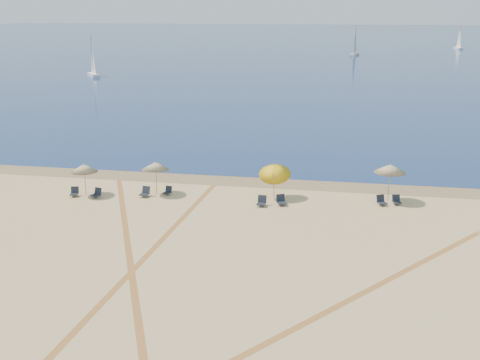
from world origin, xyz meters
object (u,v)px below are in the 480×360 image
object	(u,v)px
chair_7	(281,200)
chair_5	(168,191)
umbrella_1	(84,168)
chair_2	(75,192)
chair_8	(381,201)
sailboat_0	(355,46)
sailboat_1	(93,64)
sailboat_2	(459,42)
umbrella_3	(275,171)
chair_3	(97,193)
chair_4	(145,192)
chair_6	(262,201)
umbrella_2	(155,166)
umbrella_4	(390,168)
chair_9	(397,200)

from	to	relation	value
chair_7	chair_5	bearing A→B (deg)	150.17
umbrella_1	chair_2	size ratio (longest dim) A/B	3.13
chair_8	sailboat_0	size ratio (longest dim) A/B	0.10
sailboat_1	sailboat_2	xyz separation A→B (m)	(81.82, 87.94, 0.00)
umbrella_3	chair_7	distance (m)	2.19
chair_2	chair_3	xyz separation A→B (m)	(1.64, 0.02, 0.00)
umbrella_3	chair_4	xyz separation A→B (m)	(-8.88, -1.20, -1.64)
chair_7	sailboat_1	size ratio (longest dim) A/B	0.11
chair_4	sailboat_2	world-z (taller)	sailboat_2
chair_8	chair_5	bearing A→B (deg)	156.68
chair_6	umbrella_2	bearing A→B (deg)	173.99
umbrella_3	sailboat_0	world-z (taller)	sailboat_0
chair_6	sailboat_1	xyz separation A→B (m)	(-41.43, 67.04, 1.98)
chair_6	chair_8	size ratio (longest dim) A/B	0.87
chair_8	sailboat_2	size ratio (longest dim) A/B	0.11
umbrella_1	chair_6	bearing A→B (deg)	-0.79
chair_2	chair_6	distance (m)	13.13
umbrella_2	umbrella_4	bearing A→B (deg)	4.19
chair_8	sailboat_0	bearing A→B (deg)	65.18
umbrella_3	chair_8	xyz separation A→B (m)	(7.19, -0.16, -1.65)
chair_6	sailboat_1	world-z (taller)	sailboat_1
chair_2	chair_5	world-z (taller)	chair_2
chair_2	sailboat_1	xyz separation A→B (m)	(-28.30, 67.30, 1.99)
umbrella_3	chair_6	xyz separation A→B (m)	(-0.63, -1.73, -1.64)
umbrella_4	chair_9	bearing A→B (deg)	-47.90
umbrella_1	chair_2	world-z (taller)	umbrella_1
chair_9	sailboat_0	size ratio (longest dim) A/B	0.09
chair_5	chair_7	world-z (taller)	chair_7
sailboat_0	umbrella_4	bearing A→B (deg)	-75.39
umbrella_3	sailboat_2	xyz separation A→B (m)	(39.76, 153.25, 0.34)
umbrella_4	chair_5	distance (m)	15.32
chair_4	chair_5	xyz separation A→B (m)	(1.43, 0.69, -0.05)
chair_4	chair_7	distance (m)	9.51
umbrella_3	chair_2	world-z (taller)	umbrella_3
chair_7	sailboat_2	bearing A→B (deg)	51.63
chair_7	umbrella_1	bearing A→B (deg)	156.87
umbrella_2	umbrella_4	size ratio (longest dim) A/B	0.90
chair_4	chair_6	distance (m)	8.28
chair_5	chair_4	bearing A→B (deg)	-139.87
umbrella_4	chair_8	bearing A→B (deg)	-118.75
chair_5	chair_7	distance (m)	8.12
umbrella_1	chair_2	distance (m)	1.83
umbrella_2	sailboat_2	size ratio (longest dim) A/B	0.31
sailboat_0	chair_5	bearing A→B (deg)	-82.37
chair_4	chair_5	distance (m)	1.59
umbrella_4	sailboat_0	distance (m)	122.37
chair_9	sailboat_1	xyz separation A→B (m)	(-50.26, 65.17, 2.00)
chair_2	chair_7	distance (m)	14.40
umbrella_2	sailboat_1	distance (m)	73.91
umbrella_1	chair_6	world-z (taller)	umbrella_1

